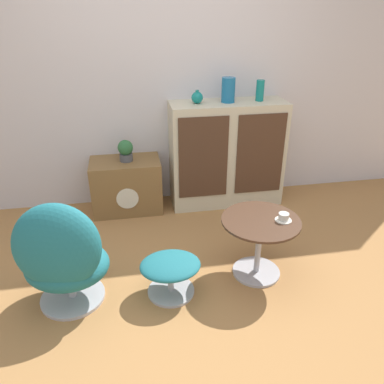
# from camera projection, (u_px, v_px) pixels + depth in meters

# --- Properties ---
(ground_plane) EXTENTS (12.00, 12.00, 0.00)m
(ground_plane) POSITION_uv_depth(u_px,v_px,m) (194.00, 297.00, 2.68)
(ground_plane) COLOR #A87542
(wall_back) EXTENTS (6.40, 0.06, 2.60)m
(wall_back) POSITION_uv_depth(u_px,v_px,m) (163.00, 73.00, 3.54)
(wall_back) COLOR silver
(wall_back) RESTS_ON ground_plane
(sideboard) EXTENTS (1.12, 0.41, 1.05)m
(sideboard) POSITION_uv_depth(u_px,v_px,m) (226.00, 154.00, 3.78)
(sideboard) COLOR beige
(sideboard) RESTS_ON ground_plane
(tv_console) EXTENTS (0.68, 0.42, 0.53)m
(tv_console) POSITION_uv_depth(u_px,v_px,m) (127.00, 185.00, 3.73)
(tv_console) COLOR brown
(tv_console) RESTS_ON ground_plane
(egg_chair) EXTENTS (0.66, 0.62, 0.82)m
(egg_chair) POSITION_uv_depth(u_px,v_px,m) (62.00, 257.00, 2.45)
(egg_chair) COLOR #B7B7BC
(egg_chair) RESTS_ON ground_plane
(ottoman) EXTENTS (0.43, 0.37, 0.28)m
(ottoman) POSITION_uv_depth(u_px,v_px,m) (170.00, 269.00, 2.64)
(ottoman) COLOR #B7B7BC
(ottoman) RESTS_ON ground_plane
(coffee_table) EXTENTS (0.58, 0.58, 0.48)m
(coffee_table) POSITION_uv_depth(u_px,v_px,m) (259.00, 238.00, 2.78)
(coffee_table) COLOR #B7B7BC
(coffee_table) RESTS_ON ground_plane
(vase_leftmost) EXTENTS (0.11, 0.11, 0.12)m
(vase_leftmost) POSITION_uv_depth(u_px,v_px,m) (197.00, 98.00, 3.47)
(vase_leftmost) COLOR #147A75
(vase_leftmost) RESTS_ON sideboard
(vase_inner_left) EXTENTS (0.13, 0.13, 0.23)m
(vase_inner_left) POSITION_uv_depth(u_px,v_px,m) (228.00, 90.00, 3.49)
(vase_inner_left) COLOR #196699
(vase_inner_left) RESTS_ON sideboard
(vase_inner_right) EXTENTS (0.08, 0.08, 0.20)m
(vase_inner_right) POSITION_uv_depth(u_px,v_px,m) (260.00, 90.00, 3.55)
(vase_inner_right) COLOR #147A75
(vase_inner_right) RESTS_ON sideboard
(potted_plant) EXTENTS (0.15, 0.15, 0.21)m
(potted_plant) POSITION_uv_depth(u_px,v_px,m) (126.00, 150.00, 3.57)
(potted_plant) COLOR #4C4C51
(potted_plant) RESTS_ON tv_console
(teacup) EXTENTS (0.12, 0.12, 0.06)m
(teacup) POSITION_uv_depth(u_px,v_px,m) (284.00, 218.00, 2.69)
(teacup) COLOR silver
(teacup) RESTS_ON coffee_table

